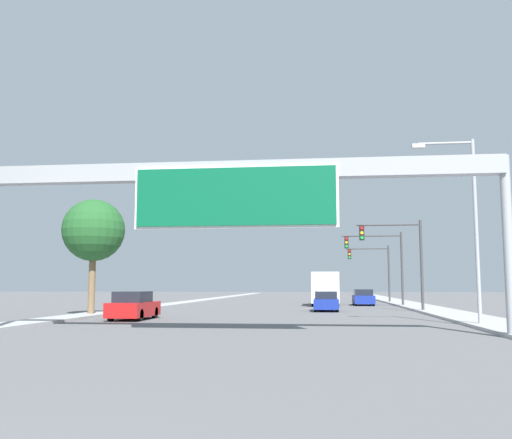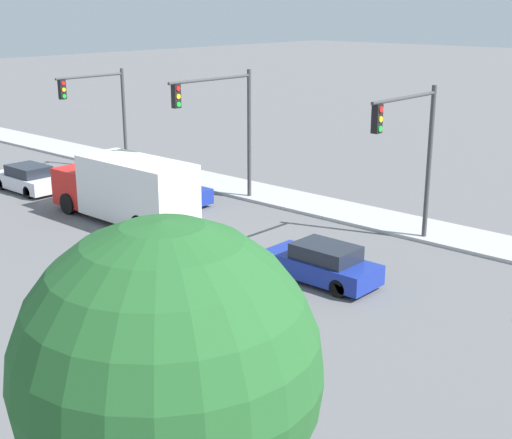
{
  "view_description": "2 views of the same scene",
  "coord_description": "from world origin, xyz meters",
  "px_view_note": "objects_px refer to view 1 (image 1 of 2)",
  "views": [
    {
      "loc": [
        3.25,
        -3.46,
        1.89
      ],
      "look_at": [
        0.0,
        24.62,
        5.13
      ],
      "focal_mm": 40.0,
      "sensor_mm": 36.0,
      "label": 1
    },
    {
      "loc": [
        -15.85,
        24.19,
        9.52
      ],
      "look_at": [
        1.05,
        39.31,
        2.68
      ],
      "focal_mm": 50.0,
      "sensor_mm": 36.0,
      "label": 2
    }
  ],
  "objects_px": {
    "car_near_center": "(326,302)",
    "car_mid_center": "(134,306)",
    "traffic_light_mid_block": "(382,256)",
    "palm_tree_background": "(94,231)",
    "street_lamp_right": "(467,214)",
    "traffic_light_far_intersection": "(375,264)",
    "car_mid_left": "(325,296)",
    "car_far_center": "(363,298)",
    "traffic_light_near_intersection": "(401,250)",
    "sign_gantry": "(236,188)",
    "truck_box_primary": "(325,289)"
  },
  "relations": [
    {
      "from": "car_mid_left",
      "to": "car_far_center",
      "type": "distance_m",
      "value": 8.12
    },
    {
      "from": "traffic_light_near_intersection",
      "to": "car_mid_center",
      "type": "bearing_deg",
      "value": -145.1
    },
    {
      "from": "traffic_light_mid_block",
      "to": "car_mid_left",
      "type": "bearing_deg",
      "value": 117.42
    },
    {
      "from": "sign_gantry",
      "to": "palm_tree_background",
      "type": "height_order",
      "value": "palm_tree_background"
    },
    {
      "from": "car_mid_left",
      "to": "truck_box_primary",
      "type": "height_order",
      "value": "truck_box_primary"
    },
    {
      "from": "car_far_center",
      "to": "truck_box_primary",
      "type": "height_order",
      "value": "truck_box_primary"
    },
    {
      "from": "traffic_light_far_intersection",
      "to": "street_lamp_right",
      "type": "distance_m",
      "value": 34.32
    },
    {
      "from": "traffic_light_near_intersection",
      "to": "street_lamp_right",
      "type": "relative_size",
      "value": 0.74
    },
    {
      "from": "traffic_light_mid_block",
      "to": "traffic_light_far_intersection",
      "type": "distance_m",
      "value": 10.01
    },
    {
      "from": "street_lamp_right",
      "to": "truck_box_primary",
      "type": "bearing_deg",
      "value": 104.18
    },
    {
      "from": "sign_gantry",
      "to": "palm_tree_background",
      "type": "xyz_separation_m",
      "value": [
        -10.76,
        12.29,
        -0.39
      ]
    },
    {
      "from": "car_mid_center",
      "to": "traffic_light_far_intersection",
      "type": "relative_size",
      "value": 0.71
    },
    {
      "from": "traffic_light_near_intersection",
      "to": "traffic_light_far_intersection",
      "type": "height_order",
      "value": "traffic_light_near_intersection"
    },
    {
      "from": "car_near_center",
      "to": "traffic_light_far_intersection",
      "type": "relative_size",
      "value": 0.71
    },
    {
      "from": "car_mid_left",
      "to": "traffic_light_far_intersection",
      "type": "bearing_deg",
      "value": 2.27
    },
    {
      "from": "sign_gantry",
      "to": "street_lamp_right",
      "type": "xyz_separation_m",
      "value": [
        9.99,
        5.81,
        -0.43
      ]
    },
    {
      "from": "sign_gantry",
      "to": "car_near_center",
      "type": "height_order",
      "value": "sign_gantry"
    },
    {
      "from": "car_mid_center",
      "to": "traffic_light_mid_block",
      "type": "height_order",
      "value": "traffic_light_mid_block"
    },
    {
      "from": "car_mid_center",
      "to": "street_lamp_right",
      "type": "relative_size",
      "value": 0.49
    },
    {
      "from": "traffic_light_mid_block",
      "to": "car_near_center",
      "type": "bearing_deg",
      "value": -117.76
    },
    {
      "from": "traffic_light_mid_block",
      "to": "street_lamp_right",
      "type": "bearing_deg",
      "value": -86.69
    },
    {
      "from": "car_far_center",
      "to": "traffic_light_far_intersection",
      "type": "distance_m",
      "value": 8.46
    },
    {
      "from": "car_near_center",
      "to": "palm_tree_background",
      "type": "relative_size",
      "value": 0.6
    },
    {
      "from": "sign_gantry",
      "to": "traffic_light_near_intersection",
      "type": "bearing_deg",
      "value": 66.27
    },
    {
      "from": "traffic_light_mid_block",
      "to": "palm_tree_background",
      "type": "distance_m",
      "value": 26.3
    },
    {
      "from": "car_mid_center",
      "to": "palm_tree_background",
      "type": "relative_size",
      "value": 0.6
    },
    {
      "from": "sign_gantry",
      "to": "traffic_light_mid_block",
      "type": "bearing_deg",
      "value": 74.09
    },
    {
      "from": "car_near_center",
      "to": "street_lamp_right",
      "type": "bearing_deg",
      "value": -66.1
    },
    {
      "from": "traffic_light_far_intersection",
      "to": "street_lamp_right",
      "type": "bearing_deg",
      "value": -88.0
    },
    {
      "from": "car_far_center",
      "to": "traffic_light_far_intersection",
      "type": "height_order",
      "value": "traffic_light_far_intersection"
    },
    {
      "from": "sign_gantry",
      "to": "palm_tree_background",
      "type": "distance_m",
      "value": 16.34
    },
    {
      "from": "car_mid_left",
      "to": "car_near_center",
      "type": "distance_m",
      "value": 19.44
    },
    {
      "from": "sign_gantry",
      "to": "truck_box_primary",
      "type": "bearing_deg",
      "value": 83.66
    },
    {
      "from": "sign_gantry",
      "to": "car_near_center",
      "type": "bearing_deg",
      "value": 80.29
    },
    {
      "from": "car_near_center",
      "to": "car_mid_center",
      "type": "bearing_deg",
      "value": -132.66
    },
    {
      "from": "car_mid_center",
      "to": "traffic_light_mid_block",
      "type": "bearing_deg",
      "value": 53.49
    },
    {
      "from": "car_near_center",
      "to": "traffic_light_far_intersection",
      "type": "distance_m",
      "value": 20.63
    },
    {
      "from": "car_mid_left",
      "to": "traffic_light_near_intersection",
      "type": "bearing_deg",
      "value": -74.92
    },
    {
      "from": "car_near_center",
      "to": "traffic_light_near_intersection",
      "type": "relative_size",
      "value": 0.66
    },
    {
      "from": "car_near_center",
      "to": "street_lamp_right",
      "type": "distance_m",
      "value": 16.63
    },
    {
      "from": "truck_box_primary",
      "to": "palm_tree_background",
      "type": "distance_m",
      "value": 24.19
    },
    {
      "from": "car_near_center",
      "to": "street_lamp_right",
      "type": "relative_size",
      "value": 0.49
    },
    {
      "from": "traffic_light_far_intersection",
      "to": "palm_tree_background",
      "type": "height_order",
      "value": "palm_tree_background"
    },
    {
      "from": "traffic_light_near_intersection",
      "to": "traffic_light_far_intersection",
      "type": "xyz_separation_m",
      "value": [
        -0.04,
        20.0,
        -0.29
      ]
    },
    {
      "from": "car_near_center",
      "to": "sign_gantry",
      "type": "bearing_deg",
      "value": -99.71
    },
    {
      "from": "car_mid_left",
      "to": "street_lamp_right",
      "type": "bearing_deg",
      "value": -79.22
    },
    {
      "from": "car_mid_center",
      "to": "traffic_light_near_intersection",
      "type": "height_order",
      "value": "traffic_light_near_intersection"
    },
    {
      "from": "car_far_center",
      "to": "car_mid_center",
      "type": "relative_size",
      "value": 1.06
    },
    {
      "from": "car_near_center",
      "to": "car_mid_center",
      "type": "height_order",
      "value": "car_mid_center"
    },
    {
      "from": "car_far_center",
      "to": "truck_box_primary",
      "type": "relative_size",
      "value": 0.57
    }
  ]
}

